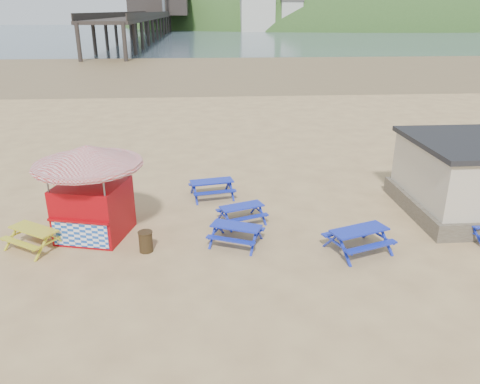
{
  "coord_description": "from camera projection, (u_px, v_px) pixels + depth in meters",
  "views": [
    {
      "loc": [
        -1.58,
        -16.4,
        8.01
      ],
      "look_at": [
        -0.2,
        1.5,
        1.0
      ],
      "focal_mm": 35.0,
      "sensor_mm": 36.0,
      "label": 1
    }
  ],
  "objects": [
    {
      "name": "litter_bin",
      "position": [
        146.0,
        241.0,
        16.49
      ],
      "size": [
        0.52,
        0.52,
        0.76
      ],
      "color": "#362B13",
      "rests_on": "ground"
    },
    {
      "name": "headland_town",
      "position": [
        380.0,
        47.0,
        241.59
      ],
      "size": [
        264.0,
        144.0,
        108.0
      ],
      "color": "#2D4C1E",
      "rests_on": "ground"
    },
    {
      "name": "pier",
      "position": [
        159.0,
        17.0,
        180.51
      ],
      "size": [
        24.0,
        220.0,
        39.29
      ],
      "color": "black",
      "rests_on": "ground"
    },
    {
      "name": "ground",
      "position": [
        248.0,
        230.0,
        18.26
      ],
      "size": [
        400.0,
        400.0,
        0.0
      ],
      "primitive_type": "plane",
      "color": "tan",
      "rests_on": "ground"
    },
    {
      "name": "picnic_table_blue_e",
      "position": [
        358.0,
        240.0,
        16.47
      ],
      "size": [
        2.49,
        2.25,
        0.86
      ],
      "rotation": [
        0.0,
        0.0,
        0.35
      ],
      "color": "#09109D",
      "rests_on": "ground"
    },
    {
      "name": "sea",
      "position": [
        206.0,
        32.0,
        176.14
      ],
      "size": [
        400.0,
        400.0,
        0.0
      ],
      "primitive_type": "plane",
      "color": "#465764",
      "rests_on": "ground"
    },
    {
      "name": "picnic_table_blue_d",
      "position": [
        236.0,
        235.0,
        17.01
      ],
      "size": [
        2.22,
        2.04,
        0.75
      ],
      "rotation": [
        0.0,
        0.0,
        -0.41
      ],
      "color": "#09109D",
      "rests_on": "ground"
    },
    {
      "name": "picnic_table_blue_c",
      "position": [
        413.0,
        186.0,
        21.83
      ],
      "size": [
        1.72,
        1.45,
        0.66
      ],
      "rotation": [
        0.0,
        0.0,
        0.13
      ],
      "color": "#09109D",
      "rests_on": "ground"
    },
    {
      "name": "picnic_table_blue_a",
      "position": [
        242.0,
        214.0,
        18.77
      ],
      "size": [
        2.11,
        1.91,
        0.73
      ],
      "rotation": [
        0.0,
        0.0,
        0.35
      ],
      "color": "#09109D",
      "rests_on": "ground"
    },
    {
      "name": "ice_cream_kiosk",
      "position": [
        90.0,
        180.0,
        17.03
      ],
      "size": [
        4.82,
        4.82,
        3.55
      ],
      "rotation": [
        0.0,
        0.0,
        -0.25
      ],
      "color": "#98040C",
      "rests_on": "ground"
    },
    {
      "name": "wet_sand",
      "position": [
        214.0,
        68.0,
        69.34
      ],
      "size": [
        400.0,
        400.0,
        0.0
      ],
      "primitive_type": "plane",
      "color": "olive",
      "rests_on": "ground"
    },
    {
      "name": "picnic_table_yellow",
      "position": [
        35.0,
        238.0,
        16.74
      ],
      "size": [
        2.35,
        2.25,
        0.77
      ],
      "rotation": [
        0.0,
        0.0,
        -0.58
      ],
      "color": "#A0AB0F",
      "rests_on": "ground"
    },
    {
      "name": "picnic_table_blue_b",
      "position": [
        212.0,
        189.0,
        21.27
      ],
      "size": [
        2.18,
        1.88,
        0.8
      ],
      "rotation": [
        0.0,
        0.0,
        0.19
      ],
      "color": "#09109D",
      "rests_on": "ground"
    }
  ]
}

